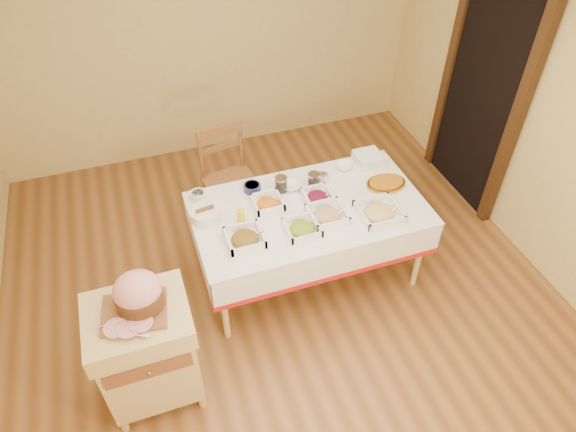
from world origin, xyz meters
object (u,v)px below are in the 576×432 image
object	(u,v)px
ham_on_board	(137,295)
mustard_bottle	(241,217)
dining_chair	(229,180)
preserve_jar_left	(281,185)
plate_stack	(368,158)
brass_platter	(386,184)
preserve_jar_right	(314,181)
dining_table	(308,223)
bread_basket	(206,214)
butcher_cart	(147,349)

from	to	relation	value
ham_on_board	mustard_bottle	xyz separation A→B (m)	(0.80, 0.65, -0.18)
dining_chair	preserve_jar_left	size ratio (longest dim) A/B	7.58
ham_on_board	plate_stack	size ratio (longest dim) A/B	1.89
preserve_jar_left	brass_platter	size ratio (longest dim) A/B	0.39
dining_chair	preserve_jar_right	xyz separation A→B (m)	(0.57, -0.62, 0.30)
dining_table	preserve_jar_right	bearing A→B (deg)	60.82
preserve_jar_right	dining_table	bearing A→B (deg)	-119.18
ham_on_board	preserve_jar_right	size ratio (longest dim) A/B	3.17
dining_table	preserve_jar_left	world-z (taller)	preserve_jar_left
preserve_jar_left	mustard_bottle	bearing A→B (deg)	-145.03
dining_table	dining_chair	distance (m)	0.96
ham_on_board	brass_platter	world-z (taller)	ham_on_board
dining_chair	ham_on_board	bearing A→B (deg)	-120.86
bread_basket	ham_on_board	bearing A→B (deg)	-124.93
mustard_bottle	plate_stack	size ratio (longest dim) A/B	0.85
ham_on_board	mustard_bottle	bearing A→B (deg)	39.19
mustard_bottle	bread_basket	distance (m)	0.29
dining_table	plate_stack	xyz separation A→B (m)	(0.69, 0.38, 0.21)
preserve_jar_left	brass_platter	distance (m)	0.86
dining_table	butcher_cart	world-z (taller)	butcher_cart
butcher_cart	plate_stack	size ratio (longest dim) A/B	4.15
ham_on_board	plate_stack	bearing A→B (deg)	27.29
dining_table	preserve_jar_right	distance (m)	0.34
dining_chair	preserve_jar_right	bearing A→B (deg)	-47.23
ham_on_board	preserve_jar_left	bearing A→B (deg)	37.81
brass_platter	bread_basket	bearing A→B (deg)	176.68
ham_on_board	preserve_jar_left	size ratio (longest dim) A/B	3.11
butcher_cart	brass_platter	world-z (taller)	butcher_cart
dining_table	plate_stack	distance (m)	0.81
dining_table	preserve_jar_left	distance (m)	0.38
butcher_cart	dining_chair	size ratio (longest dim) A/B	0.90
ham_on_board	brass_platter	bearing A→B (deg)	19.43
preserve_jar_right	plate_stack	size ratio (longest dim) A/B	0.60
butcher_cart	preserve_jar_right	world-z (taller)	butcher_cart
ham_on_board	brass_platter	size ratio (longest dim) A/B	1.23
dining_chair	brass_platter	xyz separation A→B (m)	(1.14, -0.80, 0.26)
dining_table	preserve_jar_right	xyz separation A→B (m)	(0.13, 0.23, 0.22)
dining_chair	brass_platter	world-z (taller)	dining_chair
plate_stack	bread_basket	bearing A→B (deg)	-170.60
bread_basket	plate_stack	xyz separation A→B (m)	(1.48, 0.24, 0.00)
butcher_cart	ham_on_board	bearing A→B (deg)	38.11
butcher_cart	mustard_bottle	world-z (taller)	mustard_bottle
dining_table	brass_platter	xyz separation A→B (m)	(0.70, 0.05, 0.18)
mustard_bottle	brass_platter	xyz separation A→B (m)	(1.25, 0.07, -0.06)
dining_table	mustard_bottle	size ratio (longest dim) A/B	9.83
brass_platter	mustard_bottle	bearing A→B (deg)	-176.87
preserve_jar_right	preserve_jar_left	bearing A→B (deg)	171.65
dining_table	dining_chair	bearing A→B (deg)	117.61
ham_on_board	brass_platter	distance (m)	2.19
ham_on_board	butcher_cart	bearing A→B (deg)	-141.89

